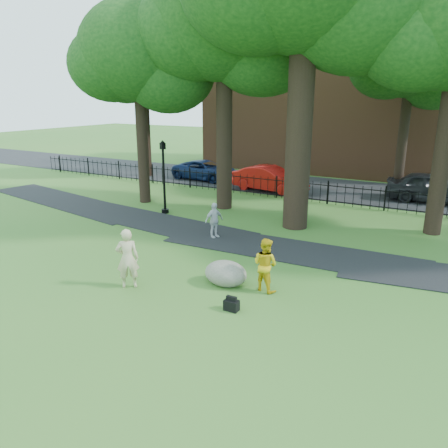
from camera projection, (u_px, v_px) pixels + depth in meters
The scene contains 16 objects.
ground at pixel (217, 282), 13.91m from camera, with size 120.00×120.00×0.00m, color #336A25.
footpath at pixel (291, 251), 16.70m from camera, with size 36.00×2.60×0.03m, color black.
street at pixel (345, 190), 27.28m from camera, with size 80.00×7.00×0.02m, color black.
iron_fence at pixel (328, 193), 23.77m from camera, with size 44.00×0.04×1.20m.
brick_building at pixel (327, 91), 34.14m from camera, with size 18.00×8.00×12.00m, color brown.
tree_row at pixel (327, 35), 18.37m from camera, with size 26.82×7.96×12.42m.
woman at pixel (127, 258), 13.30m from camera, with size 0.69×0.45×1.89m, color #C5B187.
man at pixel (265, 265), 13.12m from camera, with size 0.81×0.63×1.66m, color gold.
pedestrian at pixel (214, 220), 18.04m from camera, with size 0.88×0.37×1.50m, color silver.
boulder at pixel (226, 272), 13.68m from camera, with size 1.39×1.05×0.81m, color #615950.
lamppost at pixel (164, 178), 21.58m from camera, with size 0.36×0.36×3.64m.
backpack at pixel (232, 305), 12.05m from camera, with size 0.40×0.25×0.30m, color black.
red_bag at pixel (224, 274), 14.26m from camera, with size 0.36×0.22×0.24m, color #9C2916.
red_sedan at pixel (270, 179), 26.89m from camera, with size 1.64×4.70×1.55m, color red.
navy_van at pixel (205, 170), 30.58m from camera, with size 2.22×4.81×1.34m, color #0D1D44.
grey_car at pixel (433, 188), 24.06m from camera, with size 1.96×4.88×1.66m, color black.
Camera 1 is at (6.47, -11.05, 5.73)m, focal length 35.00 mm.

